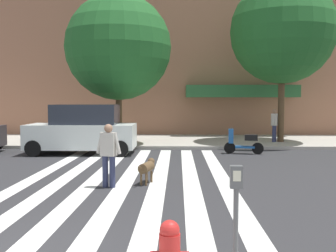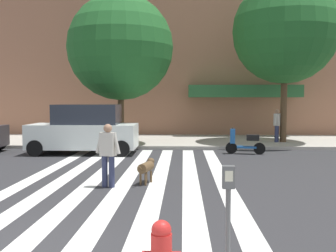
# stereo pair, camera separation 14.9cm
# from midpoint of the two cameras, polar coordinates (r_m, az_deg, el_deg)

# --- Properties ---
(ground_plane) EXTENTS (160.00, 160.00, 0.00)m
(ground_plane) POSITION_cam_midpoint_polar(r_m,az_deg,el_deg) (11.89, -11.61, -7.19)
(ground_plane) COLOR #2B2B2D
(sidewalk_far) EXTENTS (80.00, 6.00, 0.15)m
(sidewalk_far) POSITION_cam_midpoint_polar(r_m,az_deg,el_deg) (20.96, -5.85, -2.16)
(sidewalk_far) COLOR #ACA69A
(sidewalk_far) RESTS_ON ground_plane
(crosswalk_stripes) EXTENTS (5.85, 12.02, 0.01)m
(crosswalk_stripes) POSITION_cam_midpoint_polar(r_m,az_deg,el_deg) (11.69, -6.04, -7.31)
(crosswalk_stripes) COLOR silver
(crosswalk_stripes) RESTS_ON ground_plane
(parking_meter_third_along) EXTENTS (0.14, 0.11, 1.36)m
(parking_meter_third_along) POSITION_cam_midpoint_polar(r_m,az_deg,el_deg) (4.65, 8.93, -11.57)
(parking_meter_third_along) COLOR #515456
(parking_meter_third_along) RESTS_ON sidewalk_near
(parked_car_behind_first) EXTENTS (4.43, 1.97, 2.06)m
(parked_car_behind_first) POSITION_cam_midpoint_polar(r_m,az_deg,el_deg) (16.70, -12.52, -0.58)
(parked_car_behind_first) COLOR silver
(parked_car_behind_first) RESTS_ON ground_plane
(parked_scooter) EXTENTS (1.63, 0.57, 1.11)m
(parked_scooter) POSITION_cam_midpoint_polar(r_m,az_deg,el_deg) (16.63, 10.69, -2.37)
(parked_scooter) COLOR black
(parked_scooter) RESTS_ON ground_plane
(street_tree_nearest) EXTENTS (4.97, 4.97, 7.06)m
(street_tree_nearest) POSITION_cam_midpoint_polar(r_m,az_deg,el_deg) (18.92, -7.47, 11.27)
(street_tree_nearest) COLOR #4C3823
(street_tree_nearest) RESTS_ON sidewalk_far
(street_tree_middle) EXTENTS (5.17, 5.17, 8.07)m
(street_tree_middle) POSITION_cam_midpoint_polar(r_m,az_deg,el_deg) (20.69, 16.12, 13.06)
(street_tree_middle) COLOR #4C3823
(street_tree_middle) RESTS_ON sidewalk_far
(pedestrian_dog_walker) EXTENTS (0.70, 0.33, 1.64)m
(pedestrian_dog_walker) POSITION_cam_midpoint_polar(r_m,az_deg,el_deg) (10.20, -9.05, -3.72)
(pedestrian_dog_walker) COLOR #282D4C
(pedestrian_dog_walker) RESTS_ON ground_plane
(dog_on_leash) EXTENTS (0.43, 1.00, 0.65)m
(dog_on_leash) POSITION_cam_midpoint_polar(r_m,az_deg,el_deg) (10.64, -3.47, -6.00)
(dog_on_leash) COLOR brown
(dog_on_leash) RESTS_ON ground_plane
(pedestrian_bystander) EXTENTS (0.43, 0.65, 1.64)m
(pedestrian_bystander) POSITION_cam_midpoint_polar(r_m,az_deg,el_deg) (20.26, 15.01, 0.37)
(pedestrian_bystander) COLOR #282D4C
(pedestrian_bystander) RESTS_ON sidewalk_far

